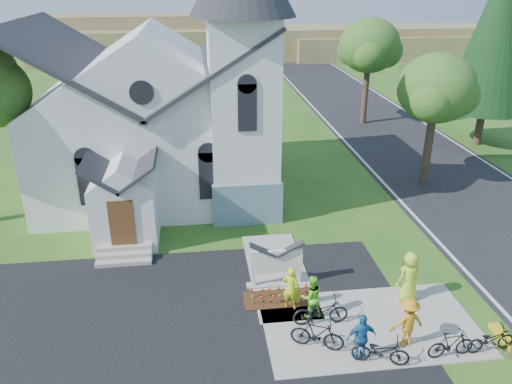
{
  "coord_description": "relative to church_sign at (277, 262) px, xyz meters",
  "views": [
    {
      "loc": [
        -3.89,
        -12.17,
        10.69
      ],
      "look_at": [
        -1.73,
        5.0,
        3.05
      ],
      "focal_mm": 35.0,
      "sensor_mm": 36.0,
      "label": 1
    }
  ],
  "objects": [
    {
      "name": "ground",
      "position": [
        1.2,
        -3.2,
        -1.03
      ],
      "size": [
        120.0,
        120.0,
        0.0
      ],
      "primitive_type": "plane",
      "color": "#265A19",
      "rests_on": "ground"
    },
    {
      "name": "road",
      "position": [
        11.2,
        11.8,
        -1.02
      ],
      "size": [
        8.0,
        90.0,
        0.02
      ],
      "primitive_type": "cube",
      "color": "black",
      "rests_on": "ground"
    },
    {
      "name": "sidewalk",
      "position": [
        2.7,
        -2.7,
        -1.0
      ],
      "size": [
        7.0,
        4.0,
        0.05
      ],
      "primitive_type": "cube",
      "color": "gray",
      "rests_on": "ground"
    },
    {
      "name": "church",
      "position": [
        -4.28,
        9.28,
        4.22
      ],
      "size": [
        12.35,
        12.0,
        13.0
      ],
      "color": "white",
      "rests_on": "ground"
    },
    {
      "name": "church_sign",
      "position": [
        0.0,
        0.0,
        0.0
      ],
      "size": [
        2.2,
        0.4,
        1.7
      ],
      "color": "gray",
      "rests_on": "ground"
    },
    {
      "name": "flower_bed",
      "position": [
        0.0,
        -0.9,
        -0.99
      ],
      "size": [
        2.6,
        1.1,
        0.07
      ],
      "primitive_type": "cube",
      "color": "#3B1F10",
      "rests_on": "ground"
    },
    {
      "name": "tree_road_near",
      "position": [
        9.7,
        8.8,
        4.18
      ],
      "size": [
        4.0,
        4.0,
        7.05
      ],
      "color": "#3C2920",
      "rests_on": "ground"
    },
    {
      "name": "tree_road_mid",
      "position": [
        10.2,
        20.8,
        4.75
      ],
      "size": [
        4.4,
        4.4,
        7.8
      ],
      "color": "#3C2920",
      "rests_on": "ground"
    },
    {
      "name": "conifer",
      "position": [
        16.2,
        14.8,
        6.36
      ],
      "size": [
        5.2,
        5.2,
        12.4
      ],
      "color": "#3C2920",
      "rests_on": "ground"
    },
    {
      "name": "distant_hills",
      "position": [
        4.56,
        53.13,
        1.15
      ],
      "size": [
        61.0,
        10.0,
        5.6
      ],
      "color": "olive",
      "rests_on": "ground"
    },
    {
      "name": "cyclist_0",
      "position": [
        0.26,
        -1.45,
        -0.17
      ],
      "size": [
        0.69,
        0.58,
        1.62
      ],
      "primitive_type": "imported",
      "rotation": [
        0.0,
        0.0,
        2.76
      ],
      "color": "#D2E91B",
      "rests_on": "sidewalk"
    },
    {
      "name": "bike_0",
      "position": [
        1.07,
        -2.4,
        -0.49
      ],
      "size": [
        1.84,
        0.64,
        0.97
      ],
      "primitive_type": "imported",
      "rotation": [
        0.0,
        0.0,
        1.57
      ],
      "color": "black",
      "rests_on": "sidewalk"
    },
    {
      "name": "cyclist_1",
      "position": [
        0.85,
        -1.97,
        -0.2
      ],
      "size": [
        0.83,
        0.68,
        1.55
      ],
      "primitive_type": "imported",
      "rotation": [
        0.0,
        0.0,
        3.28
      ],
      "color": "#69EA2B",
      "rests_on": "sidewalk"
    },
    {
      "name": "bike_1",
      "position": [
        0.69,
        -3.53,
        -0.47
      ],
      "size": [
        1.72,
        1.1,
        1.0
      ],
      "primitive_type": "imported",
      "rotation": [
        0.0,
        0.0,
        1.16
      ],
      "color": "black",
      "rests_on": "sidewalk"
    },
    {
      "name": "cyclist_2",
      "position": [
        1.86,
        -4.14,
        -0.19
      ],
      "size": [
        0.94,
        0.42,
        1.57
      ],
      "primitive_type": "imported",
      "rotation": [
        0.0,
        0.0,
        3.18
      ],
      "color": "#2063A3",
      "rests_on": "sidewalk"
    },
    {
      "name": "bike_2",
      "position": [
        2.38,
        -4.4,
        -0.53
      ],
      "size": [
        1.79,
        1.07,
        0.89
      ],
      "primitive_type": "imported",
      "rotation": [
        0.0,
        0.0,
        1.27
      ],
      "color": "black",
      "rests_on": "sidewalk"
    },
    {
      "name": "cyclist_3",
      "position": [
        3.46,
        -3.69,
        -0.14
      ],
      "size": [
        1.14,
        0.74,
        1.66
      ],
      "primitive_type": "imported",
      "rotation": [
        0.0,
        0.0,
        3.26
      ],
      "color": "orange",
      "rests_on": "sidewalk"
    },
    {
      "name": "bike_3",
      "position": [
        4.58,
        -4.4,
        -0.53
      ],
      "size": [
        1.52,
        0.53,
        0.9
      ],
      "primitive_type": "imported",
      "rotation": [
        0.0,
        0.0,
        1.64
      ],
      "color": "black",
      "rests_on": "sidewalk"
    },
    {
      "name": "cyclist_4",
      "position": [
        4.45,
        -1.45,
        -0.04
      ],
      "size": [
        1.05,
        0.84,
        1.87
      ],
      "primitive_type": "imported",
      "rotation": [
        0.0,
        0.0,
        3.45
      ],
      "color": "#A9DE29",
      "rests_on": "sidewalk"
    },
    {
      "name": "bike_4",
      "position": [
        5.9,
        -4.32,
        -0.56
      ],
      "size": [
        1.62,
        0.68,
        0.83
      ],
      "primitive_type": "imported",
      "rotation": [
        0.0,
        0.0,
        1.65
      ],
      "color": "black",
      "rests_on": "sidewalk"
    }
  ]
}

